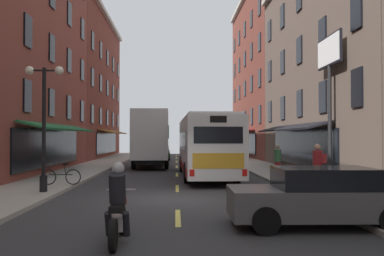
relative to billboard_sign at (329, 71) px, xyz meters
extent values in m
cube|color=#333335|center=(-7.05, -4.24, -5.30)|extent=(34.80, 80.00, 0.10)
cube|color=#DBCC4C|center=(-7.05, -7.74, -5.25)|extent=(0.14, 2.40, 0.01)
cube|color=#DBCC4C|center=(-7.05, -1.24, -5.25)|extent=(0.14, 2.40, 0.01)
cube|color=#DBCC4C|center=(-7.05, 5.26, -5.25)|extent=(0.14, 2.40, 0.01)
cube|color=#DBCC4C|center=(-7.05, 11.76, -5.25)|extent=(0.14, 2.40, 0.01)
cube|color=#DBCC4C|center=(-7.05, 18.26, -5.25)|extent=(0.14, 2.40, 0.01)
cube|color=#DBCC4C|center=(-7.05, 24.76, -5.25)|extent=(0.14, 2.40, 0.01)
cube|color=#DBCC4C|center=(-7.05, 31.26, -5.25)|extent=(0.14, 2.40, 0.01)
cube|color=#A39E93|center=(-12.95, -4.24, -5.18)|extent=(3.00, 80.00, 0.14)
cube|color=#A39E93|center=(-1.15, -4.24, -5.18)|extent=(3.00, 80.00, 0.14)
cube|color=black|center=(-14.41, 5.76, -3.70)|extent=(0.10, 12.00, 2.10)
cube|color=#1E6638|center=(-13.70, 5.76, -2.50)|extent=(1.38, 11.20, 0.44)
cube|color=black|center=(-14.41, 1.76, -1.05)|extent=(0.10, 1.00, 1.60)
cube|color=black|center=(-14.41, 5.76, -1.05)|extent=(0.10, 1.00, 1.60)
cube|color=black|center=(-14.41, 9.76, -1.05)|extent=(0.10, 1.00, 1.60)
cube|color=black|center=(-14.41, 13.76, -1.05)|extent=(0.10, 1.00, 1.60)
cube|color=black|center=(-14.41, 1.76, 2.15)|extent=(0.10, 1.00, 1.60)
cube|color=black|center=(-14.41, 5.76, 2.15)|extent=(0.10, 1.00, 1.60)
cube|color=black|center=(-14.41, 9.76, 2.15)|extent=(0.10, 1.00, 1.60)
cube|color=black|center=(-14.41, 13.76, 2.15)|extent=(0.10, 1.00, 1.60)
cube|color=black|center=(-14.41, 9.76, 5.35)|extent=(0.10, 1.00, 1.60)
cube|color=black|center=(-14.41, 13.76, 5.35)|extent=(0.10, 1.00, 1.60)
cube|color=brown|center=(-18.45, 25.76, 2.32)|extent=(8.00, 19.90, 15.14)
cube|color=#B2AD9E|center=(-14.35, 25.76, 9.53)|extent=(0.44, 19.40, 0.40)
cube|color=black|center=(-14.41, 25.76, -3.70)|extent=(0.10, 12.00, 2.10)
cube|color=brown|center=(-13.70, 25.76, -2.50)|extent=(1.38, 11.20, 0.44)
cube|color=black|center=(-14.41, 17.76, -1.05)|extent=(0.10, 1.00, 1.60)
cube|color=black|center=(-14.41, 21.76, -1.05)|extent=(0.10, 1.00, 1.60)
cube|color=black|center=(-14.41, 25.76, -1.05)|extent=(0.10, 1.00, 1.60)
cube|color=black|center=(-14.41, 29.76, -1.05)|extent=(0.10, 1.00, 1.60)
cube|color=black|center=(-14.41, 33.76, -1.05)|extent=(0.10, 1.00, 1.60)
cube|color=black|center=(-14.41, 17.76, 2.15)|extent=(0.10, 1.00, 1.60)
cube|color=black|center=(-14.41, 21.76, 2.15)|extent=(0.10, 1.00, 1.60)
cube|color=black|center=(-14.41, 25.76, 2.15)|extent=(0.10, 1.00, 1.60)
cube|color=black|center=(-14.41, 29.76, 2.15)|extent=(0.10, 1.00, 1.60)
cube|color=black|center=(-14.41, 33.76, 2.15)|extent=(0.10, 1.00, 1.60)
cube|color=black|center=(-14.41, 17.76, 5.35)|extent=(0.10, 1.00, 1.60)
cube|color=black|center=(-14.41, 21.76, 5.35)|extent=(0.10, 1.00, 1.60)
cube|color=black|center=(-14.41, 25.76, 5.35)|extent=(0.10, 1.00, 1.60)
cube|color=black|center=(-14.41, 29.76, 5.35)|extent=(0.10, 1.00, 1.60)
cube|color=black|center=(-14.41, 33.76, 5.35)|extent=(0.10, 1.00, 1.60)
cube|color=brown|center=(4.35, 5.76, 1.57)|extent=(8.00, 19.90, 13.65)
cube|color=black|center=(0.31, 5.76, -3.70)|extent=(0.10, 12.00, 2.10)
cube|color=black|center=(-0.40, 5.76, -2.50)|extent=(1.38, 11.20, 0.44)
cube|color=black|center=(0.31, -2.24, -1.05)|extent=(0.10, 1.00, 1.60)
cube|color=black|center=(0.31, 1.76, -1.05)|extent=(0.10, 1.00, 1.60)
cube|color=black|center=(0.31, 5.76, -1.05)|extent=(0.10, 1.00, 1.60)
cube|color=black|center=(0.31, 9.76, -1.05)|extent=(0.10, 1.00, 1.60)
cube|color=black|center=(0.31, 13.76, -1.05)|extent=(0.10, 1.00, 1.60)
cube|color=black|center=(0.31, -2.24, 2.15)|extent=(0.10, 1.00, 1.60)
cube|color=black|center=(0.31, 1.76, 2.15)|extent=(0.10, 1.00, 1.60)
cube|color=black|center=(0.31, 5.76, 2.15)|extent=(0.10, 1.00, 1.60)
cube|color=black|center=(0.31, 9.76, 2.15)|extent=(0.10, 1.00, 1.60)
cube|color=black|center=(0.31, 13.76, 2.15)|extent=(0.10, 1.00, 1.60)
cube|color=black|center=(0.31, 9.76, 5.35)|extent=(0.10, 1.00, 1.60)
cube|color=black|center=(0.31, 13.76, 5.35)|extent=(0.10, 1.00, 1.60)
cube|color=brown|center=(4.35, 25.76, 3.59)|extent=(8.00, 19.90, 17.68)
cube|color=black|center=(0.31, 25.76, -3.70)|extent=(0.10, 12.00, 2.10)
cube|color=maroon|center=(-0.40, 25.76, -2.50)|extent=(1.38, 11.20, 0.44)
cube|color=black|center=(0.31, 17.76, -1.05)|extent=(0.10, 1.00, 1.60)
cube|color=black|center=(0.31, 21.76, -1.05)|extent=(0.10, 1.00, 1.60)
cube|color=black|center=(0.31, 25.76, -1.05)|extent=(0.10, 1.00, 1.60)
cube|color=black|center=(0.31, 29.76, -1.05)|extent=(0.10, 1.00, 1.60)
cube|color=black|center=(0.31, 33.76, -1.05)|extent=(0.10, 1.00, 1.60)
cube|color=black|center=(0.31, 17.76, 2.15)|extent=(0.10, 1.00, 1.60)
cube|color=black|center=(0.31, 21.76, 2.15)|extent=(0.10, 1.00, 1.60)
cube|color=black|center=(0.31, 25.76, 2.15)|extent=(0.10, 1.00, 1.60)
cube|color=black|center=(0.31, 29.76, 2.15)|extent=(0.10, 1.00, 1.60)
cube|color=black|center=(0.31, 33.76, 2.15)|extent=(0.10, 1.00, 1.60)
cube|color=black|center=(0.31, 17.76, 5.35)|extent=(0.10, 1.00, 1.60)
cube|color=black|center=(0.31, 21.76, 5.35)|extent=(0.10, 1.00, 1.60)
cube|color=black|center=(0.31, 25.76, 5.35)|extent=(0.10, 1.00, 1.60)
cube|color=black|center=(0.31, 29.76, 5.35)|extent=(0.10, 1.00, 1.60)
cube|color=black|center=(0.31, 33.76, 5.35)|extent=(0.10, 1.00, 1.60)
cube|color=black|center=(0.31, 17.76, 8.55)|extent=(0.10, 1.00, 1.60)
cube|color=black|center=(0.31, 21.76, 8.55)|extent=(0.10, 1.00, 1.60)
cube|color=black|center=(0.31, 25.76, 8.55)|extent=(0.10, 1.00, 1.60)
cube|color=black|center=(0.31, 29.76, 8.55)|extent=(0.10, 1.00, 1.60)
cube|color=black|center=(0.31, 33.76, 8.55)|extent=(0.10, 1.00, 1.60)
cylinder|color=black|center=(0.00, 0.00, -2.41)|extent=(0.18, 0.18, 5.40)
cylinder|color=black|center=(0.00, 0.00, -4.99)|extent=(0.40, 0.40, 0.24)
cube|color=black|center=(0.00, 0.00, 0.92)|extent=(0.10, 2.83, 1.42)
cube|color=white|center=(-0.06, 0.00, 0.92)|extent=(0.04, 2.67, 1.26)
cube|color=white|center=(0.06, 0.00, 0.92)|extent=(0.04, 2.67, 1.26)
cube|color=white|center=(-5.47, 3.76, -3.51)|extent=(2.79, 11.17, 2.79)
cube|color=silver|center=(-5.47, 3.76, -2.05)|extent=(2.56, 9.96, 0.16)
cube|color=black|center=(-5.48, 4.06, -3.31)|extent=(2.78, 8.77, 0.96)
cube|color=maroon|center=(-5.47, 3.76, -4.65)|extent=(2.81, 10.77, 0.36)
cube|color=black|center=(-5.59, 9.27, -3.31)|extent=(2.25, 0.17, 1.10)
cube|color=black|center=(-5.35, -1.76, -2.99)|extent=(2.05, 0.16, 0.70)
cube|color=gold|center=(-5.35, -1.77, -4.06)|extent=(2.15, 0.15, 0.64)
cube|color=black|center=(-5.35, -1.77, -2.33)|extent=(0.70, 0.12, 0.28)
cube|color=red|center=(-6.45, -1.80, -4.55)|extent=(0.20, 0.08, 0.28)
cube|color=red|center=(-4.26, -1.76, -4.55)|extent=(0.20, 0.08, 0.28)
cylinder|color=black|center=(-6.72, 7.29, -4.75)|extent=(0.32, 1.01, 1.00)
cylinder|color=black|center=(-4.37, 7.34, -4.75)|extent=(0.32, 1.01, 1.00)
cylinder|color=black|center=(-6.58, 0.67, -4.75)|extent=(0.32, 1.01, 1.00)
cylinder|color=black|center=(-4.23, 0.72, -4.75)|extent=(0.32, 1.01, 1.00)
cube|color=#B21E19|center=(-8.91, 14.14, -3.70)|extent=(2.33, 2.49, 2.40)
cube|color=black|center=(-8.92, 15.33, -2.85)|extent=(2.00, 0.13, 0.80)
cube|color=white|center=(-8.85, 10.18, -2.90)|extent=(2.47, 5.50, 3.30)
cube|color=#196633|center=(-7.63, 10.19, -2.74)|extent=(0.10, 3.28, 0.90)
cube|color=black|center=(-8.87, 11.41, -4.70)|extent=(2.00, 7.55, 0.24)
cylinder|color=black|center=(-10.01, 13.92, -4.80)|extent=(0.29, 0.90, 0.90)
cylinder|color=black|center=(-7.81, 13.95, -4.80)|extent=(0.29, 0.90, 0.90)
cylinder|color=black|center=(-9.94, 9.34, -4.80)|extent=(0.29, 0.90, 0.90)
cylinder|color=black|center=(-7.74, 9.37, -4.80)|extent=(0.29, 0.90, 0.90)
cube|color=#515154|center=(-3.69, -9.04, -4.66)|extent=(4.26, 1.89, 0.70)
cube|color=black|center=(-3.52, -9.04, -4.08)|extent=(2.31, 1.69, 0.53)
cylinder|color=black|center=(-5.11, -9.87, -4.93)|extent=(0.64, 0.23, 0.64)
cylinder|color=black|center=(-5.08, -8.16, -4.93)|extent=(0.64, 0.23, 0.64)
cylinder|color=black|center=(-2.26, -8.21, -4.93)|extent=(0.64, 0.23, 0.64)
cube|color=#144723|center=(-8.66, 21.39, -4.67)|extent=(1.93, 4.30, 0.68)
cube|color=black|center=(-8.65, 21.22, -4.14)|extent=(1.73, 2.34, 0.43)
cube|color=red|center=(-9.35, 19.26, -4.43)|extent=(0.20, 0.06, 0.14)
cube|color=red|center=(-7.87, 19.30, -4.43)|extent=(0.20, 0.06, 0.14)
cylinder|color=black|center=(-9.56, 22.80, -4.93)|extent=(0.23, 0.64, 0.64)
cylinder|color=black|center=(-7.81, 22.84, -4.93)|extent=(0.23, 0.64, 0.64)
cylinder|color=black|center=(-9.50, 19.94, -4.93)|extent=(0.23, 0.64, 0.64)
cylinder|color=black|center=(-7.75, 19.98, -4.93)|extent=(0.23, 0.64, 0.64)
cylinder|color=black|center=(-8.31, -9.64, -4.94)|extent=(0.11, 0.62, 0.62)
cylinder|color=black|center=(-8.29, -11.09, -4.94)|extent=(0.13, 0.62, 0.62)
cylinder|color=#B2B2B7|center=(-8.31, -9.76, -4.64)|extent=(0.07, 0.33, 0.68)
ellipsoid|color=maroon|center=(-8.30, -10.18, -4.44)|extent=(0.33, 0.56, 0.28)
cube|color=black|center=(-8.30, -10.58, -4.51)|extent=(0.27, 0.56, 0.12)
cube|color=#B2B2B7|center=(-8.30, -10.36, -4.85)|extent=(0.24, 0.40, 0.30)
cylinder|color=#B2B2B7|center=(-8.30, -9.86, -4.23)|extent=(0.62, 0.05, 0.04)
cylinder|color=black|center=(-8.30, -10.51, -4.12)|extent=(0.34, 0.46, 0.66)
sphere|color=#B2B2B7|center=(-8.30, -10.40, -3.72)|extent=(0.26, 0.26, 0.26)
cylinder|color=black|center=(-8.48, -10.48, -4.85)|extent=(0.14, 0.36, 0.56)
cylinder|color=black|center=(-8.12, -10.48, -4.85)|extent=(0.14, 0.36, 0.56)
torus|color=black|center=(-12.55, -0.93, -4.78)|extent=(0.66, 0.06, 0.66)
torus|color=black|center=(-11.50, -0.96, -4.78)|extent=(0.66, 0.06, 0.66)
cylinder|color=black|center=(-12.02, -0.95, -4.68)|extent=(1.00, 0.07, 0.04)
cylinder|color=black|center=(-11.84, -0.96, -4.50)|extent=(0.14, 0.04, 0.50)
cube|color=black|center=(-11.82, -0.96, -4.23)|extent=(0.20, 0.13, 0.06)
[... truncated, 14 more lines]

